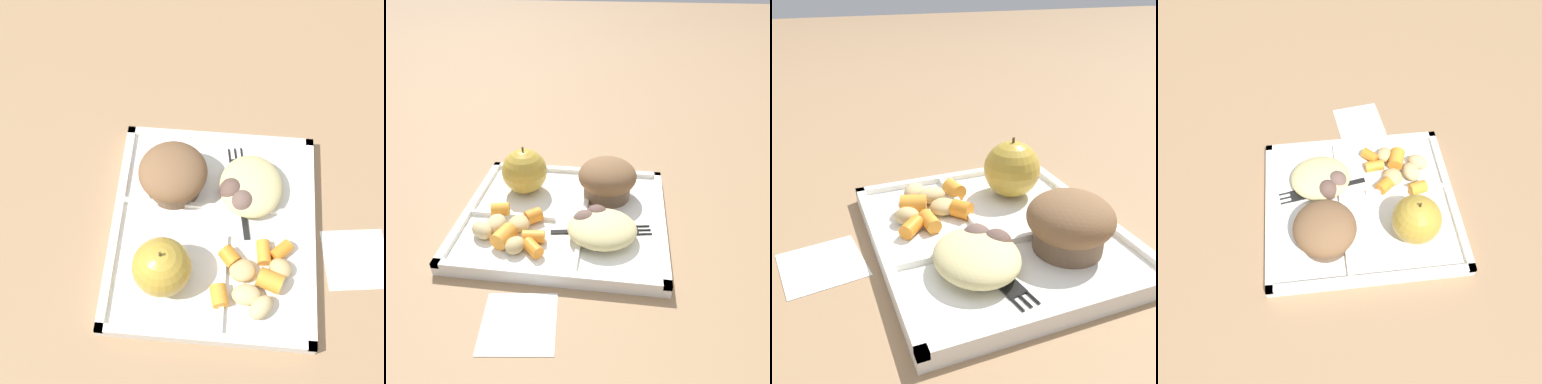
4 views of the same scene
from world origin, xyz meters
TOP-DOWN VIEW (x-y plane):
  - ground at (0.00, 0.00)m, footprint 6.00×6.00m
  - lunch_tray at (-0.00, -0.00)m, footprint 0.33×0.29m
  - green_apple at (-0.08, 0.06)m, footprint 0.08×0.08m
  - bran_muffin at (0.07, 0.06)m, footprint 0.10×0.10m
  - carrot_slice_small at (-0.03, -0.07)m, footprint 0.03×0.02m
  - carrot_slice_tilted at (-0.05, -0.03)m, footprint 0.03×0.03m
  - carrot_slice_back at (-0.03, -0.10)m, footprint 0.03×0.03m
  - carrot_slice_center at (-0.08, -0.08)m, footprint 0.04×0.04m
  - carrot_slice_edge at (-0.10, -0.01)m, footprint 0.03×0.03m
  - potato_chunk_golden at (-0.06, -0.04)m, footprint 0.04×0.04m
  - potato_chunk_small at (-0.12, -0.07)m, footprint 0.05×0.04m
  - potato_chunk_wedge at (-0.10, -0.05)m, footprint 0.03×0.04m
  - potato_chunk_corner at (-0.06, -0.10)m, footprint 0.04×0.04m
  - egg_noodle_pile at (0.07, -0.05)m, footprint 0.11×0.09m
  - meatball_side at (0.06, -0.02)m, footprint 0.04×0.04m
  - meatball_front at (0.04, -0.04)m, footprint 0.04×0.04m
  - meatball_back at (0.06, -0.05)m, footprint 0.03×0.03m
  - meatball_center at (0.06, -0.05)m, footprint 0.03×0.03m
  - plastic_fork at (0.08, -0.04)m, footprint 0.16×0.04m
  - paper_napkin at (-0.02, -0.21)m, footprint 0.10×0.10m

SIDE VIEW (x-z plane):
  - ground at x=0.00m, z-range 0.00..0.00m
  - paper_napkin at x=-0.02m, z-range 0.00..0.00m
  - lunch_tray at x=0.00m, z-range 0.00..0.02m
  - plastic_fork at x=0.08m, z-range 0.01..0.02m
  - carrot_slice_back at x=-0.03m, z-range 0.01..0.03m
  - carrot_slice_small at x=-0.03m, z-range 0.01..0.03m
  - potato_chunk_golden at x=-0.06m, z-range 0.01..0.03m
  - potato_chunk_corner at x=-0.06m, z-range 0.01..0.04m
  - potato_chunk_wedge at x=-0.10m, z-range 0.01..0.04m
  - carrot_slice_edge at x=-0.10m, z-range 0.01..0.04m
  - carrot_slice_tilted at x=-0.05m, z-range 0.01..0.04m
  - potato_chunk_small at x=-0.12m, z-range 0.01..0.04m
  - carrot_slice_center at x=-0.08m, z-range 0.01..0.04m
  - meatball_back at x=0.06m, z-range 0.01..0.04m
  - meatball_center at x=0.06m, z-range 0.01..0.05m
  - egg_noodle_pile at x=0.07m, z-range 0.01..0.05m
  - meatball_side at x=0.06m, z-range 0.01..0.05m
  - meatball_front at x=0.04m, z-range 0.01..0.05m
  - bran_muffin at x=0.07m, z-range 0.01..0.08m
  - green_apple at x=-0.08m, z-range 0.01..0.10m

